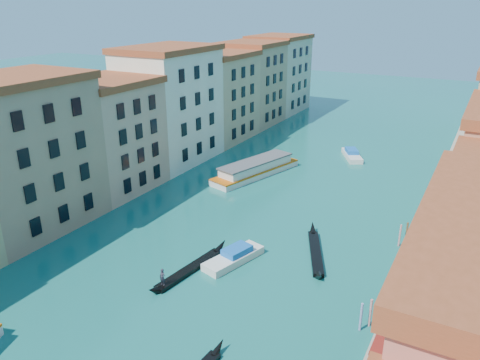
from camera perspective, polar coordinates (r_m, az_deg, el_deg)
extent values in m
cube|color=#A87E5E|center=(66.12, -24.90, 2.44)|extent=(12.00, 17.00, 19.00)
cube|color=brown|center=(63.99, -26.28, 10.95)|extent=(12.80, 17.40, 1.00)
cube|color=tan|center=(76.15, -15.61, 4.93)|extent=(12.00, 14.00, 16.50)
cube|color=brown|center=(74.32, -16.27, 11.41)|extent=(12.80, 14.40, 1.00)
cube|color=beige|center=(87.52, -8.49, 8.69)|extent=(12.00, 18.00, 20.00)
cube|color=brown|center=(85.93, -8.87, 15.54)|extent=(12.80, 18.40, 1.00)
cube|color=tan|center=(101.56, -2.66, 9.87)|extent=(12.00, 16.00, 17.50)
cube|color=brown|center=(100.19, -2.75, 15.07)|extent=(12.80, 16.40, 1.00)
cube|color=tan|center=(114.79, 1.41, 11.44)|extent=(12.00, 15.00, 18.50)
cube|color=brown|center=(113.58, 1.45, 16.30)|extent=(12.80, 15.40, 1.00)
cube|color=#CBB391|center=(129.02, 4.74, 12.56)|extent=(12.00, 17.00, 19.00)
cube|color=brown|center=(127.94, 4.88, 16.99)|extent=(12.80, 17.40, 1.00)
cube|color=gray|center=(68.28, 22.95, -4.85)|extent=(4.00, 140.00, 1.00)
cube|color=maroon|center=(44.36, 19.50, -15.26)|extent=(3.20, 12.60, 0.25)
cylinder|color=#515153|center=(42.09, 16.19, -19.66)|extent=(0.12, 0.12, 3.00)
cylinder|color=#515153|center=(48.78, 18.52, -13.65)|extent=(0.12, 0.12, 3.00)
cylinder|color=brown|center=(45.79, 14.52, -16.01)|extent=(0.24, 0.24, 3.20)
cylinder|color=brown|center=(46.49, 15.59, -15.49)|extent=(0.24, 0.24, 3.20)
cylinder|color=brown|center=(47.22, 16.62, -14.97)|extent=(0.24, 0.24, 3.20)
cylinder|color=brown|center=(61.03, 18.90, -6.54)|extent=(0.24, 0.24, 3.20)
cylinder|color=brown|center=(61.85, 19.61, -6.25)|extent=(0.24, 0.24, 3.20)
cylinder|color=brown|center=(62.69, 20.31, -5.97)|extent=(0.24, 0.24, 3.20)
cube|color=silver|center=(81.08, 1.95, 0.95)|extent=(8.99, 18.64, 1.09)
cube|color=silver|center=(80.68, 1.96, 1.74)|extent=(7.54, 15.01, 1.46)
cube|color=#515153|center=(80.40, 1.96, 2.32)|extent=(7.93, 15.52, 0.23)
cube|color=#C75A0B|center=(80.91, 1.95, 1.28)|extent=(9.04, 18.65, 0.23)
cube|color=black|center=(53.59, -6.10, -10.77)|extent=(2.55, 10.13, 0.50)
cone|color=black|center=(57.01, -2.34, -8.06)|extent=(1.29, 2.36, 1.88)
cone|color=black|center=(50.14, -10.49, -13.07)|extent=(1.24, 1.97, 1.65)
imported|color=#2A2834|center=(50.43, -9.44, -11.61)|extent=(0.76, 0.55, 1.93)
cone|color=black|center=(42.65, -2.60, -19.71)|extent=(0.96, 1.92, 1.56)
cube|color=black|center=(57.17, 9.19, -8.74)|extent=(5.22, 9.76, 0.51)
cone|color=black|center=(61.92, 8.86, -5.81)|extent=(1.84, 2.48, 1.89)
cone|color=black|center=(52.21, 9.63, -11.49)|extent=(1.68, 2.12, 1.66)
cube|color=silver|center=(54.92, -0.79, -9.52)|extent=(4.54, 8.34, 0.91)
cube|color=blue|center=(54.87, -0.37, -8.59)|extent=(2.89, 3.83, 0.80)
cube|color=silver|center=(92.69, 13.49, 2.91)|extent=(5.93, 8.08, 0.90)
cube|color=blue|center=(92.97, 13.45, 3.47)|extent=(3.38, 3.92, 0.79)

